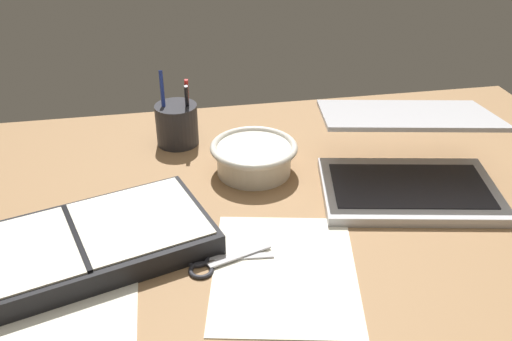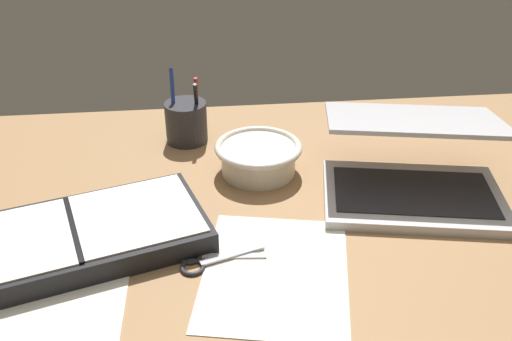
% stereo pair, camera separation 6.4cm
% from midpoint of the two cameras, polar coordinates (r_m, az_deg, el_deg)
% --- Properties ---
extents(desk_top, '(1.40, 1.00, 0.02)m').
position_cam_midpoint_polar(desk_top, '(0.98, 0.79, -5.72)').
color(desk_top, '#936D47').
rests_on(desk_top, ground).
extents(laptop, '(0.37, 0.35, 0.14)m').
position_cam_midpoint_polar(laptop, '(1.08, 13.35, 0.69)').
color(laptop, '#B7B7BC').
rests_on(laptop, desk_top).
extents(bowl, '(0.17, 0.17, 0.06)m').
position_cam_midpoint_polar(bowl, '(1.10, -1.88, 1.38)').
color(bowl, silver).
rests_on(bowl, desk_top).
extents(pen_cup, '(0.09, 0.09, 0.16)m').
position_cam_midpoint_polar(pen_cup, '(1.22, -9.40, 4.60)').
color(pen_cup, '#28282D').
rests_on(pen_cup, desk_top).
extents(planner, '(0.45, 0.32, 0.04)m').
position_cam_midpoint_polar(planner, '(0.94, -19.28, -7.22)').
color(planner, black).
rests_on(planner, desk_top).
extents(scissors, '(0.14, 0.07, 0.01)m').
position_cam_midpoint_polar(scissors, '(0.89, -6.70, -9.16)').
color(scissors, '#B7B7BC').
rests_on(scissors, desk_top).
extents(paper_sheet_front, '(0.27, 0.32, 0.00)m').
position_cam_midpoint_polar(paper_sheet_front, '(0.87, 0.74, -10.04)').
color(paper_sheet_front, silver).
rests_on(paper_sheet_front, desk_top).
extents(paper_sheet_beside_planner, '(0.20, 0.23, 0.00)m').
position_cam_midpoint_polar(paper_sheet_beside_planner, '(0.84, -20.77, -14.48)').
color(paper_sheet_beside_planner, silver).
rests_on(paper_sheet_beside_planner, desk_top).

